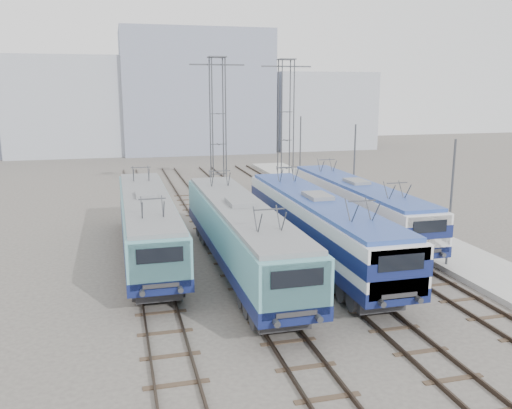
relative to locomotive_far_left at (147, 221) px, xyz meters
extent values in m
plane|color=#514C47|center=(6.75, -7.95, -2.20)|extent=(160.00, 160.00, 0.00)
cube|color=#9E9E99|center=(16.95, 0.05, -2.05)|extent=(4.00, 70.00, 0.30)
cube|color=#101949|center=(0.00, 0.22, -0.85)|extent=(2.80, 17.66, 0.59)
cube|color=#5797A1|center=(0.00, 0.22, 0.33)|extent=(2.75, 17.66, 1.77)
cube|color=#5797A1|center=(0.00, -8.27, 0.15)|extent=(2.53, 0.69, 2.00)
cube|color=slate|center=(0.00, 0.22, 1.31)|extent=(2.53, 16.95, 0.20)
cube|color=#262628|center=(0.00, -5.67, -1.58)|extent=(2.06, 3.53, 0.66)
cube|color=#262628|center=(0.00, 6.10, -1.58)|extent=(2.06, 3.53, 0.66)
cube|color=#101949|center=(4.50, -3.75, -0.81)|extent=(2.89, 18.25, 0.61)
cube|color=#5797A1|center=(4.50, -3.75, 0.41)|extent=(2.84, 18.25, 1.82)
cube|color=#5797A1|center=(4.50, -12.52, 0.23)|extent=(2.61, 0.71, 2.07)
cube|color=slate|center=(4.50, -3.75, 1.42)|extent=(2.61, 17.52, 0.20)
cube|color=#262628|center=(4.50, -9.84, -1.57)|extent=(2.13, 3.65, 0.68)
cube|color=#262628|center=(4.50, 2.33, -1.57)|extent=(2.13, 3.65, 0.68)
cube|color=#101949|center=(9.00, -3.10, -0.81)|extent=(2.88, 18.17, 0.61)
cube|color=silver|center=(9.00, -3.10, 0.40)|extent=(2.83, 18.17, 1.82)
cube|color=#101949|center=(9.00, -3.10, 0.35)|extent=(2.87, 18.19, 0.71)
cube|color=silver|center=(9.00, -11.83, 0.22)|extent=(2.60, 0.71, 2.06)
cube|color=navy|center=(9.00, -3.10, 1.41)|extent=(2.60, 17.44, 0.20)
cube|color=#262628|center=(9.00, -9.15, -1.57)|extent=(2.12, 3.63, 0.68)
cube|color=#262628|center=(9.00, 2.96, -1.57)|extent=(2.12, 3.63, 0.68)
cube|color=#101949|center=(13.50, 1.62, -0.87)|extent=(2.74, 17.28, 0.58)
cube|color=silver|center=(13.50, 1.62, 0.28)|extent=(2.69, 17.28, 1.73)
cube|color=#101949|center=(13.50, 1.62, 0.23)|extent=(2.73, 17.30, 0.67)
cube|color=silver|center=(13.50, -6.68, 0.11)|extent=(2.47, 0.67, 1.96)
cube|color=navy|center=(13.50, 1.62, 1.24)|extent=(2.47, 16.59, 0.19)
cube|color=#262628|center=(13.50, -4.14, -1.59)|extent=(2.02, 3.46, 0.65)
cube|color=#262628|center=(13.50, 7.38, -1.59)|extent=(2.02, 3.46, 0.65)
cylinder|color=#3F4247|center=(6.20, 13.50, 3.80)|extent=(0.10, 0.10, 12.00)
cylinder|color=#3F4247|center=(7.30, 13.50, 3.80)|extent=(0.10, 0.10, 12.00)
cylinder|color=#3F4247|center=(6.20, 14.60, 3.80)|extent=(0.10, 0.10, 12.00)
cylinder|color=#3F4247|center=(7.30, 14.60, 3.80)|extent=(0.10, 0.10, 12.00)
cube|color=#3F4247|center=(6.75, 14.05, 9.20)|extent=(4.50, 0.12, 0.12)
cylinder|color=#3F4247|center=(12.70, 15.50, 3.80)|extent=(0.10, 0.10, 12.00)
cylinder|color=#3F4247|center=(13.80, 15.50, 3.80)|extent=(0.10, 0.10, 12.00)
cylinder|color=#3F4247|center=(12.70, 16.60, 3.80)|extent=(0.10, 0.10, 12.00)
cylinder|color=#3F4247|center=(13.80, 16.60, 3.80)|extent=(0.10, 0.10, 12.00)
cube|color=#3F4247|center=(13.25, 16.05, 9.20)|extent=(4.50, 0.12, 0.12)
cylinder|color=#3F4247|center=(15.35, -5.95, 1.30)|extent=(0.12, 0.12, 7.00)
cylinder|color=#3F4247|center=(15.35, 6.05, 1.30)|extent=(0.12, 0.12, 7.00)
cylinder|color=#3F4247|center=(15.35, 18.05, 1.30)|extent=(0.12, 0.12, 7.00)
cube|color=#9BA2AE|center=(-7.25, 54.05, 4.80)|extent=(18.00, 12.00, 14.00)
cube|color=gray|center=(10.75, 54.05, 6.80)|extent=(22.00, 14.00, 18.00)
cube|color=#9BA2AE|center=(30.75, 54.05, 3.80)|extent=(16.00, 12.00, 12.00)
camera|label=1|loc=(-1.54, -30.22, 7.34)|focal=38.00mm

